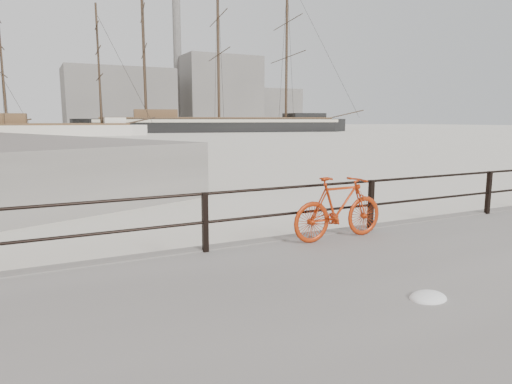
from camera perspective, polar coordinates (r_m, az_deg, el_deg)
name	(u,v)px	position (r m, az deg, el deg)	size (l,w,h in m)	color
ground	(364,244)	(9.67, 13.38, -6.40)	(400.00, 400.00, 0.00)	white
guardrail	(371,205)	(9.37, 14.16, -1.58)	(28.00, 0.10, 1.00)	black
bicycle	(339,208)	(8.47, 10.32, -1.96)	(1.94, 0.29, 1.17)	#AA2D0B
barque_black	(219,132)	(96.03, -4.61, 7.49)	(64.74, 21.19, 36.30)	black
schooner_mid	(57,136)	(78.72, -23.62, 6.43)	(30.01, 12.70, 21.49)	beige
industrial_west	(119,99)	(149.55, -16.74, 11.13)	(32.00, 18.00, 18.00)	gray
industrial_mid	(219,92)	(164.18, -4.70, 12.30)	(26.00, 20.00, 24.00)	gray
industrial_east	(270,108)	(178.24, 1.70, 10.46)	(20.00, 16.00, 14.00)	gray
smokestack	(178,63)	(165.45, -9.77, 15.66)	(2.80, 2.80, 44.00)	gray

